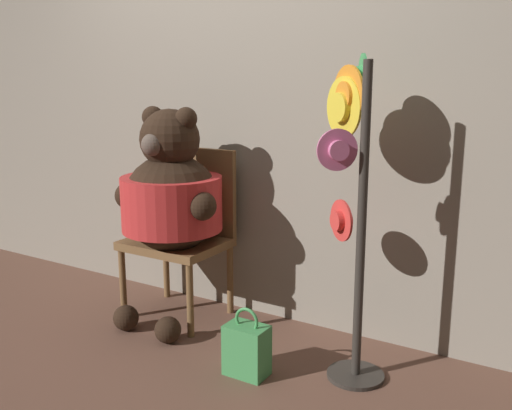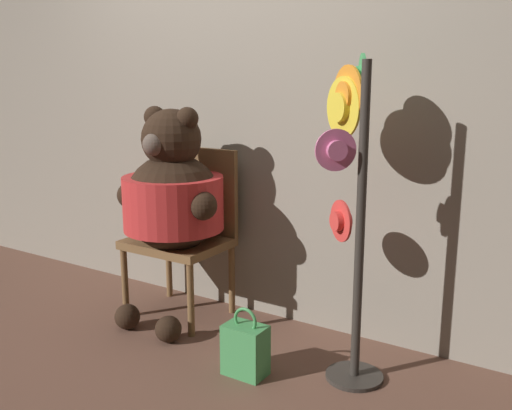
{
  "view_description": "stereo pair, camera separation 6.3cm",
  "coord_description": "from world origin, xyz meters",
  "px_view_note": "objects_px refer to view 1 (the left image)",
  "views": [
    {
      "loc": [
        1.89,
        -2.37,
        1.43
      ],
      "look_at": [
        0.39,
        0.1,
        0.79
      ],
      "focal_mm": 40.0,
      "sensor_mm": 36.0,
      "label": 1
    },
    {
      "loc": [
        1.94,
        -2.34,
        1.43
      ],
      "look_at": [
        0.39,
        0.1,
        0.79
      ],
      "focal_mm": 40.0,
      "sensor_mm": 36.0,
      "label": 2
    }
  ],
  "objects_px": {
    "chair": "(184,226)",
    "handbag_on_ground": "(247,349)",
    "hat_display_rack": "(351,180)",
    "teddy_bear": "(171,197)"
  },
  "relations": [
    {
      "from": "hat_display_rack",
      "to": "handbag_on_ground",
      "type": "height_order",
      "value": "hat_display_rack"
    },
    {
      "from": "hat_display_rack",
      "to": "chair",
      "type": "bearing_deg",
      "value": 171.5
    },
    {
      "from": "chair",
      "to": "hat_display_rack",
      "type": "height_order",
      "value": "hat_display_rack"
    },
    {
      "from": "teddy_bear",
      "to": "chair",
      "type": "bearing_deg",
      "value": 102.95
    },
    {
      "from": "hat_display_rack",
      "to": "teddy_bear",
      "type": "bearing_deg",
      "value": 179.65
    },
    {
      "from": "teddy_bear",
      "to": "handbag_on_ground",
      "type": "xyz_separation_m",
      "value": [
        0.72,
        -0.32,
        -0.63
      ]
    },
    {
      "from": "handbag_on_ground",
      "to": "teddy_bear",
      "type": "bearing_deg",
      "value": 156.04
    },
    {
      "from": "chair",
      "to": "handbag_on_ground",
      "type": "xyz_separation_m",
      "value": [
        0.75,
        -0.48,
        -0.42
      ]
    },
    {
      "from": "teddy_bear",
      "to": "handbag_on_ground",
      "type": "relative_size",
      "value": 3.65
    },
    {
      "from": "handbag_on_ground",
      "to": "chair",
      "type": "bearing_deg",
      "value": 147.4
    }
  ]
}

